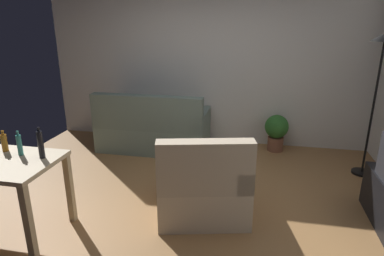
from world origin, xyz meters
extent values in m
cube|color=#9E7042|center=(0.00, 0.00, -0.01)|extent=(5.20, 4.40, 0.02)
cube|color=silver|center=(0.00, 2.20, 1.35)|extent=(5.20, 0.10, 2.70)
cube|color=slate|center=(-0.74, 1.65, 0.20)|extent=(1.66, 0.84, 0.40)
cube|color=slate|center=(-0.74, 1.31, 0.66)|extent=(1.66, 0.16, 0.52)
cube|color=slate|center=(0.01, 1.65, 0.51)|extent=(0.16, 0.84, 0.22)
cube|color=slate|center=(-1.49, 1.65, 0.51)|extent=(0.16, 0.84, 0.22)
cylinder|color=black|center=(2.25, 1.29, 0.01)|extent=(0.26, 0.26, 0.03)
cylinder|color=black|center=(2.25, 1.29, 0.87)|extent=(0.03, 0.03, 1.68)
cube|color=tan|center=(-0.94, -1.08, 0.36)|extent=(0.06, 0.06, 0.72)
cube|color=tan|center=(-0.94, -0.46, 0.36)|extent=(0.06, 0.06, 0.72)
cylinder|color=brown|center=(1.14, 1.90, 0.11)|extent=(0.24, 0.24, 0.22)
sphere|color=#2D6B28|center=(1.14, 1.90, 0.39)|extent=(0.36, 0.36, 0.36)
cube|color=beige|center=(0.32, -0.02, 0.20)|extent=(1.07, 1.03, 0.40)
cube|color=#C0AD91|center=(0.40, -0.35, 0.66)|extent=(0.91, 0.36, 0.52)
cube|color=#C8B597|center=(0.68, 0.06, 0.51)|extent=(0.35, 0.85, 0.22)
cube|color=#C8B597|center=(-0.04, -0.11, 0.51)|extent=(0.35, 0.85, 0.22)
cylinder|color=#9E6019|center=(-1.50, -0.58, 0.84)|extent=(0.06, 0.06, 0.17)
cylinder|color=#9E6019|center=(-1.50, -0.58, 0.95)|extent=(0.02, 0.02, 0.04)
cylinder|color=teal|center=(-1.29, -0.63, 0.86)|extent=(0.05, 0.05, 0.19)
cylinder|color=teal|center=(-1.29, -0.63, 0.97)|extent=(0.02, 0.02, 0.04)
cylinder|color=black|center=(-1.05, -0.65, 0.89)|extent=(0.05, 0.05, 0.25)
cylinder|color=black|center=(-1.05, -0.65, 1.03)|extent=(0.02, 0.02, 0.04)
camera|label=1|loc=(0.84, -3.11, 1.96)|focal=31.12mm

